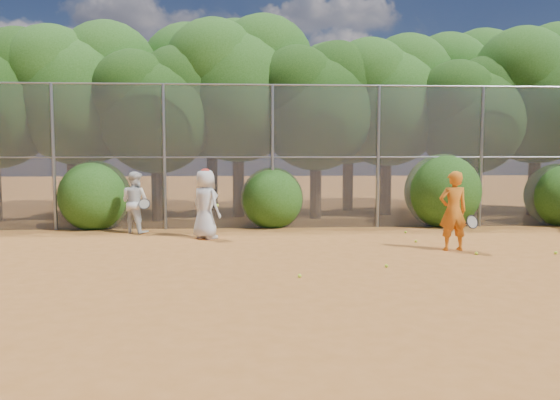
{
  "coord_description": "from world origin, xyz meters",
  "views": [
    {
      "loc": [
        -1.72,
        -9.3,
        2.13
      ],
      "look_at": [
        -1.0,
        2.5,
        1.1
      ],
      "focal_mm": 35.0,
      "sensor_mm": 36.0,
      "label": 1
    }
  ],
  "objects": [
    {
      "name": "tree_7",
      "position": [
        8.06,
        8.64,
        4.28
      ],
      "size": [
        4.77,
        4.14,
        6.53
      ],
      "color": "black",
      "rests_on": "ground"
    },
    {
      "name": "bush_2",
      "position": [
        4.0,
        6.3,
        1.1
      ],
      "size": [
        2.2,
        2.2,
        2.2
      ],
      "primitive_type": "sphere",
      "color": "#204C13",
      "rests_on": "ground"
    },
    {
      "name": "bush_1",
      "position": [
        -1.0,
        6.3,
        0.9
      ],
      "size": [
        1.8,
        1.8,
        1.8
      ],
      "primitive_type": "sphere",
      "color": "#204C13",
      "rests_on": "ground"
    },
    {
      "name": "tree_10",
      "position": [
        -2.93,
        11.05,
        4.63
      ],
      "size": [
        5.15,
        4.48,
        7.06
      ],
      "color": "black",
      "rests_on": "ground"
    },
    {
      "name": "tree_3",
      "position": [
        -1.94,
        8.84,
        4.4
      ],
      "size": [
        4.89,
        4.26,
        6.7
      ],
      "color": "black",
      "rests_on": "ground"
    },
    {
      "name": "tree_11",
      "position": [
        2.06,
        10.64,
        4.16
      ],
      "size": [
        4.64,
        4.03,
        6.35
      ],
      "color": "black",
      "rests_on": "ground"
    },
    {
      "name": "ball_2",
      "position": [
        0.86,
        0.53,
        0.03
      ],
      "size": [
        0.07,
        0.07,
        0.07
      ],
      "primitive_type": "sphere",
      "color": "#C0E529",
      "rests_on": "ground"
    },
    {
      "name": "ball_5",
      "position": [
        2.47,
        4.76,
        0.03
      ],
      "size": [
        0.07,
        0.07,
        0.07
      ],
      "primitive_type": "sphere",
      "color": "#C0E529",
      "rests_on": "ground"
    },
    {
      "name": "ball_1",
      "position": [
        2.28,
        3.28,
        0.03
      ],
      "size": [
        0.07,
        0.07,
        0.07
      ],
      "primitive_type": "sphere",
      "color": "#C0E529",
      "rests_on": "ground"
    },
    {
      "name": "player_teen",
      "position": [
        -2.74,
        4.18,
        0.86
      ],
      "size": [
        0.98,
        0.97,
        1.74
      ],
      "rotation": [
        0.0,
        0.0,
        2.38
      ],
      "color": "silver",
      "rests_on": "ground"
    },
    {
      "name": "player_white",
      "position": [
        -4.68,
        5.28,
        0.82
      ],
      "size": [
        1.0,
        0.93,
        1.63
      ],
      "rotation": [
        0.0,
        0.0,
        2.63
      ],
      "color": "white",
      "rests_on": "ground"
    },
    {
      "name": "ball_3",
      "position": [
        4.75,
        1.62,
        0.03
      ],
      "size": [
        0.07,
        0.07,
        0.07
      ],
      "primitive_type": "sphere",
      "color": "#C0E529",
      "rests_on": "ground"
    },
    {
      "name": "tree_4",
      "position": [
        0.55,
        8.24,
        3.76
      ],
      "size": [
        4.19,
        3.64,
        5.73
      ],
      "color": "black",
      "rests_on": "ground"
    },
    {
      "name": "tree_5",
      "position": [
        3.06,
        9.04,
        4.05
      ],
      "size": [
        4.51,
        3.92,
        6.17
      ],
      "color": "black",
      "rests_on": "ground"
    },
    {
      "name": "ground",
      "position": [
        0.0,
        0.0,
        0.0
      ],
      "size": [
        80.0,
        80.0,
        0.0
      ],
      "primitive_type": "plane",
      "color": "#A86025",
      "rests_on": "ground"
    },
    {
      "name": "tree_12",
      "position": [
        6.56,
        11.24,
        4.51
      ],
      "size": [
        5.02,
        4.37,
        6.88
      ],
      "color": "black",
      "rests_on": "ground"
    },
    {
      "name": "tree_9",
      "position": [
        -7.94,
        10.84,
        4.34
      ],
      "size": [
        4.83,
        4.2,
        6.62
      ],
      "color": "black",
      "rests_on": "ground"
    },
    {
      "name": "bush_0",
      "position": [
        -6.0,
        6.3,
        1.0
      ],
      "size": [
        2.0,
        2.0,
        2.0
      ],
      "primitive_type": "sphere",
      "color": "#204C13",
      "rests_on": "ground"
    },
    {
      "name": "tree_2",
      "position": [
        -4.45,
        7.83,
        3.58
      ],
      "size": [
        3.99,
        3.47,
        5.47
      ],
      "color": "black",
      "rests_on": "ground"
    },
    {
      "name": "bush_3",
      "position": [
        7.5,
        6.3,
        0.95
      ],
      "size": [
        1.9,
        1.9,
        1.9
      ],
      "primitive_type": "sphere",
      "color": "#204C13",
      "rests_on": "ground"
    },
    {
      "name": "ball_4",
      "position": [
        -0.83,
        -0.19,
        0.03
      ],
      "size": [
        0.07,
        0.07,
        0.07
      ],
      "primitive_type": "sphere",
      "color": "#C0E529",
      "rests_on": "ground"
    },
    {
      "name": "player_yellow",
      "position": [
        2.75,
        2.22,
        0.87
      ],
      "size": [
        0.84,
        0.52,
        1.73
      ],
      "rotation": [
        0.0,
        0.0,
        3.2
      ],
      "color": "orange",
      "rests_on": "ground"
    },
    {
      "name": "tree_6",
      "position": [
        5.55,
        8.03,
        3.47
      ],
      "size": [
        3.86,
        3.36,
        5.29
      ],
      "color": "black",
      "rests_on": "ground"
    },
    {
      "name": "tree_1",
      "position": [
        -6.94,
        8.54,
        4.16
      ],
      "size": [
        4.64,
        4.03,
        6.35
      ],
      "color": "black",
      "rests_on": "ground"
    },
    {
      "name": "ball_0",
      "position": [
        3.06,
        1.66,
        0.03
      ],
      "size": [
        0.07,
        0.07,
        0.07
      ],
      "primitive_type": "sphere",
      "color": "#C0E529",
      "rests_on": "ground"
    },
    {
      "name": "fence_back",
      "position": [
        -0.12,
        6.0,
        2.05
      ],
      "size": [
        20.05,
        0.09,
        4.03
      ],
      "color": "gray",
      "rests_on": "ground"
    }
  ]
}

